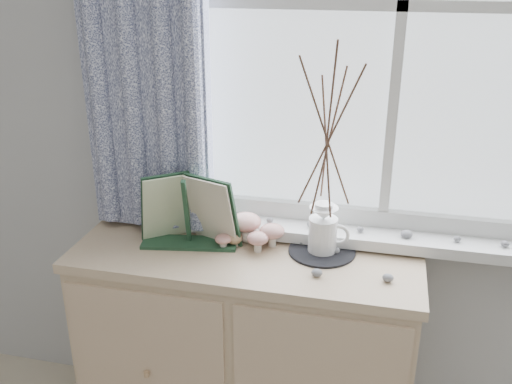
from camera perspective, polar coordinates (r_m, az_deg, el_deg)
sideboard at (r=2.20m, az=-1.04°, el=-15.89°), size 1.20×0.45×0.85m
botanical_book at (r=1.95m, az=-7.12°, el=-2.13°), size 0.40×0.19×0.27m
toadstool_cluster at (r=1.99m, az=-0.36°, el=-3.73°), size 0.23×0.16×0.10m
wooden_eggs at (r=2.03m, az=-2.47°, el=-4.12°), size 0.10×0.12×0.07m
songbird_figurine at (r=2.02m, az=-0.88°, el=-4.24°), size 0.13×0.09×0.06m
crocheted_doily at (r=1.98m, az=6.60°, el=-5.89°), size 0.23×0.23×0.01m
twig_pitcher at (r=1.82m, az=7.19°, el=5.81°), size 0.26×0.26×0.74m
sideboard_pebbles at (r=1.91m, az=7.83°, el=-6.76°), size 0.34×0.23×0.02m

